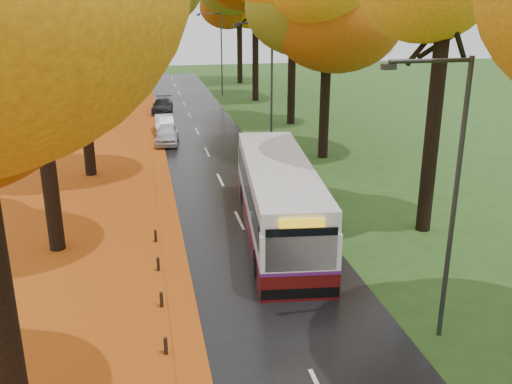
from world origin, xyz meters
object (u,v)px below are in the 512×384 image
object	(u,v)px
streetlamp_mid	(268,76)
car_white	(167,134)
bus	(278,197)
car_silver	(164,124)
car_dark	(162,106)
streetlamp_near	(448,182)
streetlamp_far	(219,47)

from	to	relation	value
streetlamp_mid	car_white	xyz separation A→B (m)	(-6.30, 2.77, -4.04)
car_white	bus	bearing A→B (deg)	-71.00
streetlamp_mid	car_silver	world-z (taller)	streetlamp_mid
streetlamp_mid	car_dark	size ratio (longest dim) A/B	1.97
streetlamp_near	bus	size ratio (longest dim) A/B	0.68
streetlamp_mid	car_silver	size ratio (longest dim) A/B	2.12
streetlamp_near	streetlamp_mid	xyz separation A→B (m)	(0.00, 22.00, 0.00)
streetlamp_mid	car_dark	distance (m)	15.70
car_white	car_silver	size ratio (longest dim) A/B	0.99
car_dark	streetlamp_far	bearing A→B (deg)	60.01
car_white	car_silver	world-z (taller)	car_white
streetlamp_far	car_silver	bearing A→B (deg)	-111.69
bus	car_dark	world-z (taller)	bus
streetlamp_near	streetlamp_mid	world-z (taller)	same
streetlamp_far	car_silver	world-z (taller)	streetlamp_far
car_white	car_dark	bearing A→B (deg)	95.36
streetlamp_near	car_silver	bearing A→B (deg)	102.60
bus	car_silver	world-z (taller)	bus
car_silver	car_dark	bearing A→B (deg)	88.65
streetlamp_far	bus	world-z (taller)	streetlamp_far
streetlamp_mid	car_silver	bearing A→B (deg)	135.59
car_white	car_silver	xyz separation A→B (m)	(0.00, 3.40, -0.01)
streetlamp_near	streetlamp_far	bearing A→B (deg)	90.00
bus	car_white	size ratio (longest dim) A/B	3.14
streetlamp_mid	streetlamp_far	xyz separation A→B (m)	(0.00, 22.00, 0.00)
car_dark	bus	bearing A→B (deg)	-75.91
car_white	car_dark	world-z (taller)	car_white
streetlamp_mid	car_dark	world-z (taller)	streetlamp_mid
streetlamp_mid	bus	xyz separation A→B (m)	(-2.61, -13.75, -3.09)
streetlamp_far	bus	xyz separation A→B (m)	(-2.61, -35.75, -3.09)
streetlamp_mid	streetlamp_far	size ratio (longest dim) A/B	1.00
car_dark	car_white	bearing A→B (deg)	-84.15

